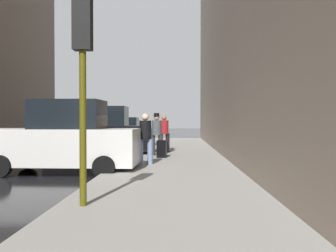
# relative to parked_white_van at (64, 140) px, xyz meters

# --- Properties ---
(sidewalk) EXTENTS (4.00, 40.00, 0.15)m
(sidewalk) POSITION_rel_parked_white_van_xyz_m (3.35, -0.79, -0.96)
(sidewalk) COLOR gray
(sidewalk) RESTS_ON ground_plane
(parked_white_van) EXTENTS (4.64, 2.15, 2.25)m
(parked_white_van) POSITION_rel_parked_white_van_xyz_m (0.00, 0.00, 0.00)
(parked_white_van) COLOR silver
(parked_white_van) RESTS_ON ground_plane
(parked_black_suv) EXTENTS (4.61, 2.08, 2.25)m
(parked_black_suv) POSITION_rel_parked_white_van_xyz_m (0.00, 5.44, 0.00)
(parked_black_suv) COLOR black
(parked_black_suv) RESTS_ON ground_plane
(parked_dark_green_sedan) EXTENTS (4.21, 2.08, 1.79)m
(parked_dark_green_sedan) POSITION_rel_parked_white_van_xyz_m (0.00, 10.93, -0.18)
(parked_dark_green_sedan) COLOR #193828
(parked_dark_green_sedan) RESTS_ON ground_plane
(fire_hydrant) EXTENTS (0.42, 0.22, 0.70)m
(fire_hydrant) POSITION_rel_parked_white_van_xyz_m (1.80, 1.69, -0.54)
(fire_hydrant) COLOR red
(fire_hydrant) RESTS_ON sidewalk
(traffic_light) EXTENTS (0.32, 0.32, 3.60)m
(traffic_light) POSITION_rel_parked_white_van_xyz_m (1.85, -4.94, 1.73)
(traffic_light) COLOR #514C0F
(traffic_light) RESTS_ON sidewalk
(pedestrian_with_beanie) EXTENTS (0.52, 0.44, 1.78)m
(pedestrian_with_beanie) POSITION_rel_parked_white_van_xyz_m (2.61, 4.24, 0.10)
(pedestrian_with_beanie) COLOR #333338
(pedestrian_with_beanie) RESTS_ON sidewalk
(pedestrian_in_red_jacket) EXTENTS (0.51, 0.42, 1.71)m
(pedestrian_in_red_jacket) POSITION_rel_parked_white_van_xyz_m (2.88, 5.60, 0.07)
(pedestrian_in_red_jacket) COLOR black
(pedestrian_in_red_jacket) RESTS_ON sidewalk
(pedestrian_in_jeans) EXTENTS (0.51, 0.42, 1.71)m
(pedestrian_in_jeans) POSITION_rel_parked_white_van_xyz_m (2.41, 1.16, 0.07)
(pedestrian_in_jeans) COLOR #728CB2
(pedestrian_in_jeans) RESTS_ON sidewalk
(pedestrian_in_tan_coat) EXTENTS (0.51, 0.42, 1.71)m
(pedestrian_in_tan_coat) POSITION_rel_parked_white_van_xyz_m (2.85, 6.65, 0.07)
(pedestrian_in_tan_coat) COLOR black
(pedestrian_in_tan_coat) RESTS_ON sidewalk
(rolling_suitcase) EXTENTS (0.40, 0.59, 1.04)m
(rolling_suitcase) POSITION_rel_parked_white_van_xyz_m (2.87, 3.47, -0.54)
(rolling_suitcase) COLOR black
(rolling_suitcase) RESTS_ON sidewalk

